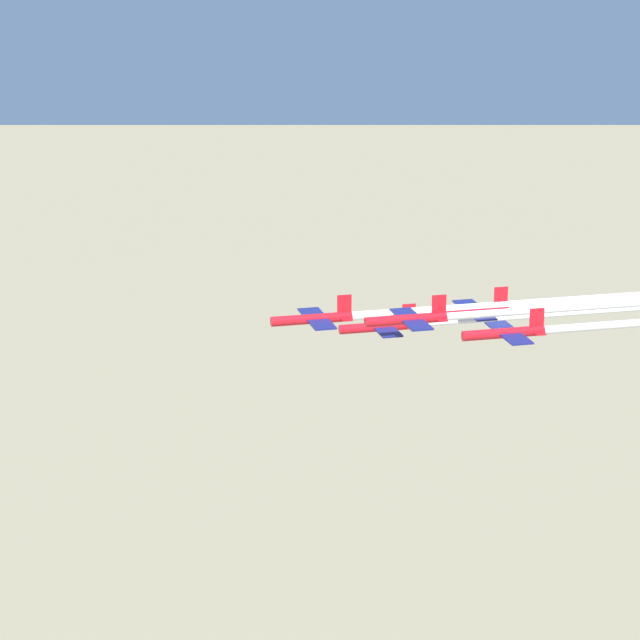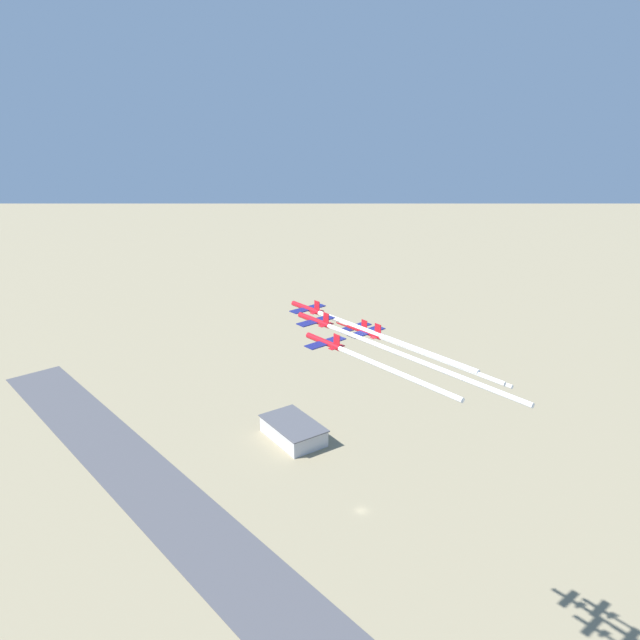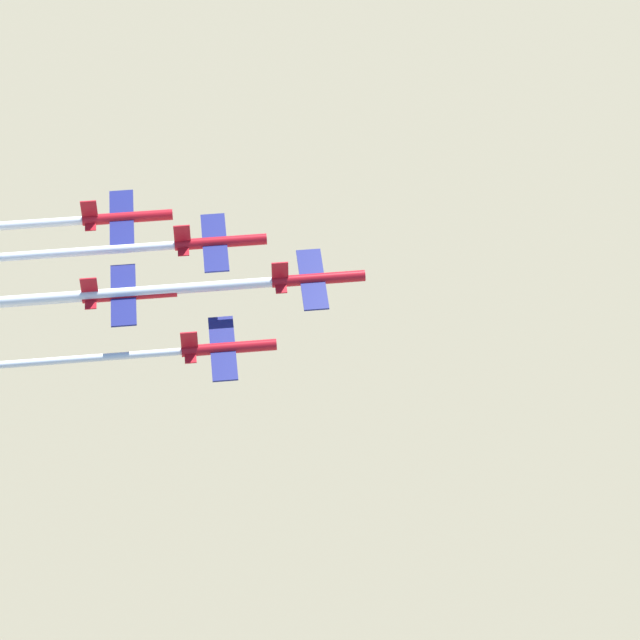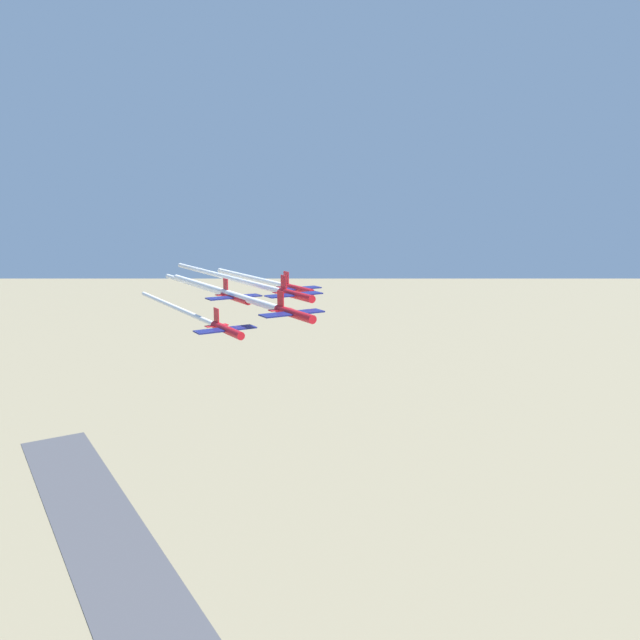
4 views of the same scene
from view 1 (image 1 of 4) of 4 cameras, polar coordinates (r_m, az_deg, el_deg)
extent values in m
cylinder|color=red|center=(185.99, -0.32, 0.04)|extent=(10.25, 2.29, 1.24)
cube|color=navy|center=(186.15, -0.12, 0.05)|extent=(3.68, 9.72, 0.20)
cube|color=red|center=(186.55, 0.92, 0.58)|extent=(1.82, 0.34, 2.49)
cube|color=red|center=(186.99, 0.92, 0.12)|extent=(1.61, 3.73, 0.14)
cylinder|color=red|center=(182.78, 3.25, 0.02)|extent=(10.25, 2.29, 1.24)
cube|color=navy|center=(182.98, 3.45, 0.03)|extent=(3.68, 9.72, 0.20)
cube|color=red|center=(183.60, 4.50, 0.57)|extent=(1.82, 0.34, 2.49)
cube|color=red|center=(184.03, 4.49, 0.10)|extent=(1.61, 3.73, 0.14)
cylinder|color=red|center=(195.12, 2.19, -0.26)|extent=(10.25, 2.29, 1.24)
cube|color=navy|center=(195.31, 2.38, -0.25)|extent=(3.68, 9.72, 0.20)
cube|color=red|center=(195.85, 3.37, 0.26)|extent=(1.82, 0.34, 2.49)
cube|color=red|center=(196.29, 3.36, -0.18)|extent=(1.61, 3.73, 0.14)
cylinder|color=red|center=(180.77, 6.92, -0.50)|extent=(10.25, 2.29, 1.24)
cube|color=navy|center=(181.01, 7.12, -0.48)|extent=(3.68, 9.72, 0.20)
cube|color=red|center=(181.82, 8.17, 0.06)|extent=(1.82, 0.34, 2.49)
cube|color=red|center=(182.26, 8.15, -0.40)|extent=(1.61, 3.73, 0.14)
cylinder|color=red|center=(191.77, 5.64, 0.36)|extent=(10.25, 2.29, 1.24)
cube|color=navy|center=(191.99, 5.83, 0.37)|extent=(3.68, 9.72, 0.20)
cube|color=red|center=(192.76, 6.83, 0.89)|extent=(1.82, 0.34, 2.49)
cube|color=red|center=(193.18, 6.81, 0.44)|extent=(1.61, 3.73, 0.14)
cylinder|color=white|center=(194.29, 7.76, 0.60)|extent=(45.91, 5.85, 1.10)
cylinder|color=white|center=(193.74, 11.91, 0.63)|extent=(50.68, 6.19, 0.95)
cylinder|color=white|center=(203.21, 8.94, 0.23)|extent=(39.44, 4.87, 0.79)
cylinder|color=white|center=(199.52, 11.27, 0.75)|extent=(31.27, 4.11, 0.88)
camera|label=2|loc=(175.22, 49.33, 9.41)|focal=35.00mm
camera|label=3|loc=(303.54, -3.84, 27.90)|focal=85.00mm
camera|label=4|loc=(221.65, -22.76, 5.63)|focal=35.00mm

